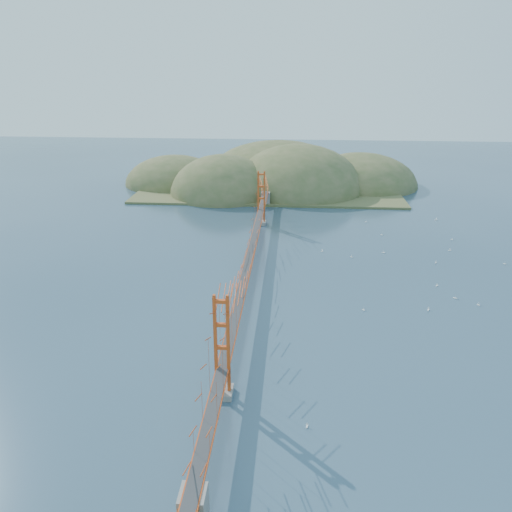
# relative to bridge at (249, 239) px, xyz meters

# --- Properties ---
(ground) EXTENTS (320.00, 320.00, 0.00)m
(ground) POSITION_rel_bridge_xyz_m (0.00, -0.18, -7.01)
(ground) COLOR #2D455B
(ground) RESTS_ON ground
(bridge) EXTENTS (2.20, 94.40, 12.00)m
(bridge) POSITION_rel_bridge_xyz_m (0.00, 0.00, 0.00)
(bridge) COLOR gray
(bridge) RESTS_ON ground
(far_headlands) EXTENTS (84.00, 58.00, 25.00)m
(far_headlands) POSITION_rel_bridge_xyz_m (2.21, 68.33, -7.01)
(far_headlands) COLOR olive
(far_headlands) RESTS_ON ground
(sailboat_2) EXTENTS (0.65, 0.65, 0.70)m
(sailboat_2) POSITION_rel_bridge_xyz_m (31.30, -4.59, -6.86)
(sailboat_2) COLOR white
(sailboat_2) RESTS_ON ground
(sailboat_14) EXTENTS (0.57, 0.57, 0.59)m
(sailboat_14) POSITION_rel_bridge_xyz_m (29.74, -0.25, -6.87)
(sailboat_14) COLOR white
(sailboat_14) RESTS_ON ground
(sailboat_17) EXTENTS (0.60, 0.49, 0.70)m
(sailboat_17) POSITION_rel_bridge_xyz_m (38.81, 35.83, -6.86)
(sailboat_17) COLOR white
(sailboat_17) RESTS_ON ground
(sailboat_3) EXTENTS (0.55, 0.55, 0.61)m
(sailboat_3) POSITION_rel_bridge_xyz_m (12.47, 13.88, -6.87)
(sailboat_3) COLOR white
(sailboat_3) RESTS_ON ground
(sailboat_0) EXTENTS (0.58, 0.59, 0.67)m
(sailboat_0) POSITION_rel_bridge_xyz_m (26.37, -8.75, -6.86)
(sailboat_0) COLOR white
(sailboat_0) RESTS_ON ground
(sailboat_1) EXTENTS (0.54, 0.54, 0.57)m
(sailboat_1) POSITION_rel_bridge_xyz_m (17.61, 11.36, -6.87)
(sailboat_1) COLOR white
(sailboat_1) RESTS_ON ground
(sailboat_12) EXTENTS (0.57, 0.57, 0.64)m
(sailboat_12) POSITION_rel_bridge_xyz_m (23.00, 33.10, -6.86)
(sailboat_12) COLOR white
(sailboat_12) RESTS_ON ground
(sailboat_7) EXTENTS (0.58, 0.50, 0.66)m
(sailboat_7) POSITION_rel_bridge_xyz_m (23.73, 14.05, -6.86)
(sailboat_7) COLOR white
(sailboat_7) RESTS_ON ground
(sailboat_5) EXTENTS (0.53, 0.53, 0.58)m
(sailboat_5) POSITION_rel_bridge_xyz_m (34.03, -6.55, -6.87)
(sailboat_5) COLOR white
(sailboat_5) RESTS_ON ground
(sailboat_10) EXTENTS (0.46, 0.52, 0.59)m
(sailboat_10) POSITION_rel_bridge_xyz_m (8.74, -34.49, -6.87)
(sailboat_10) COLOR white
(sailboat_10) RESTS_ON ground
(sailboat_15) EXTENTS (0.55, 0.55, 0.59)m
(sailboat_15) POSITION_rel_bridge_xyz_m (38.52, 22.50, -6.87)
(sailboat_15) COLOR white
(sailboat_15) RESTS_ON ground
(sailboat_6) EXTENTS (0.53, 0.53, 0.55)m
(sailboat_6) POSITION_rel_bridge_xyz_m (17.20, -9.46, -6.88)
(sailboat_6) COLOR white
(sailboat_6) RESTS_ON ground
(sailboat_8) EXTENTS (0.55, 0.52, 0.62)m
(sailboat_8) POSITION_rel_bridge_xyz_m (36.28, 16.17, -6.87)
(sailboat_8) COLOR white
(sailboat_8) RESTS_ON ground
(sailboat_16) EXTENTS (0.54, 0.54, 0.57)m
(sailboat_16) POSITION_rel_bridge_xyz_m (25.05, 24.39, -6.87)
(sailboat_16) COLOR white
(sailboat_16) RESTS_ON ground
(sailboat_4) EXTENTS (0.53, 0.53, 0.58)m
(sailboat_4) POSITION_rel_bridge_xyz_m (32.07, 9.60, -6.87)
(sailboat_4) COLOR white
(sailboat_4) RESTS_ON ground
(sailboat_11) EXTENTS (0.56, 0.56, 0.60)m
(sailboat_11) POSITION_rel_bridge_xyz_m (43.97, 10.07, -6.87)
(sailboat_11) COLOR white
(sailboat_11) RESTS_ON ground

